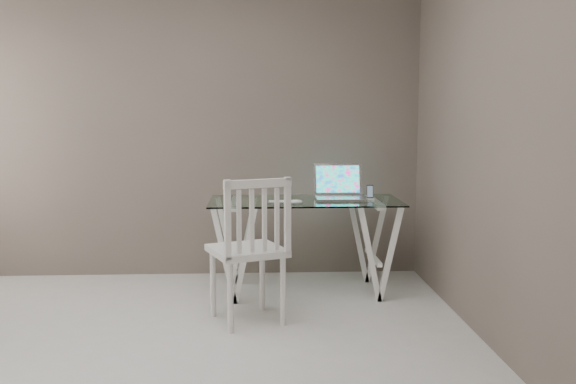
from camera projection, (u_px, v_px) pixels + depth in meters
name	position (u px, v px, depth m)	size (l,w,h in m)	color
room	(133.00, 58.00, 3.30)	(4.50, 4.52, 2.71)	beige
desk	(305.00, 245.00, 5.10)	(1.50, 0.70, 0.75)	silver
chair	(251.00, 244.00, 4.30)	(0.60, 0.60, 1.01)	silver
laptop	(339.00, 190.00, 5.16)	(0.39, 0.35, 0.27)	#BDBDC1
keyboard	(285.00, 202.00, 4.95)	(0.27, 0.11, 0.01)	silver
mouse	(296.00, 202.00, 4.84)	(0.11, 0.06, 0.03)	white
phone_dock	(370.00, 196.00, 5.08)	(0.06, 0.06, 0.12)	white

